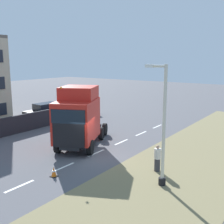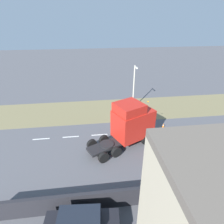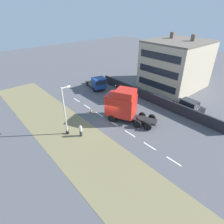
% 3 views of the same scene
% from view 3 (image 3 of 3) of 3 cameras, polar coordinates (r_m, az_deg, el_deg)
% --- Properties ---
extents(ground_plane, '(120.00, 120.00, 0.00)m').
position_cam_3_polar(ground_plane, '(26.32, -0.59, -2.80)').
color(ground_plane, '#515156').
rests_on(ground_plane, ground).
extents(grass_verge, '(7.00, 44.00, 0.01)m').
position_cam_3_polar(grass_verge, '(23.60, -11.88, -7.85)').
color(grass_verge, olive).
rests_on(grass_verge, ground).
extents(lane_markings, '(0.16, 21.00, 0.00)m').
position_cam_3_polar(lane_markings, '(25.88, 0.41, -3.43)').
color(lane_markings, white).
rests_on(lane_markings, ground).
extents(boundary_wall, '(0.25, 24.00, 1.60)m').
position_cam_3_polar(boundary_wall, '(31.77, 11.91, 4.20)').
color(boundary_wall, '#232328').
rests_on(boundary_wall, ground).
extents(building_block, '(11.17, 9.45, 9.83)m').
position_cam_3_polar(building_block, '(38.64, 18.86, 13.52)').
color(building_block, '#C1B293').
rests_on(building_block, ground).
extents(lorry_cab, '(5.21, 7.17, 4.69)m').
position_cam_3_polar(lorry_cab, '(25.67, 3.36, 2.15)').
color(lorry_cab, black).
rests_on(lorry_cab, ground).
extents(flatbed_truck, '(3.66, 6.24, 2.49)m').
position_cam_3_polar(flatbed_truck, '(36.05, -4.32, 8.80)').
color(flatbed_truck, navy).
rests_on(flatbed_truck, ground).
extents(parked_car, '(2.12, 4.61, 1.92)m').
position_cam_3_polar(parked_car, '(30.48, 22.26, 1.66)').
color(parked_car, black).
rests_on(parked_car, ground).
extents(lamp_post, '(1.31, 0.38, 6.26)m').
position_cam_3_polar(lamp_post, '(23.06, -13.98, -0.69)').
color(lamp_post, black).
rests_on(lamp_post, ground).
extents(pedestrian, '(0.39, 0.39, 1.60)m').
position_cam_3_polar(pedestrian, '(23.37, -9.50, -5.66)').
color(pedestrian, '#333338').
rests_on(pedestrian, ground).
extents(traffic_cone_lead, '(0.36, 0.36, 0.58)m').
position_cam_3_polar(traffic_cone_lead, '(28.52, -6.42, 0.42)').
color(traffic_cone_lead, black).
rests_on(traffic_cone_lead, ground).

